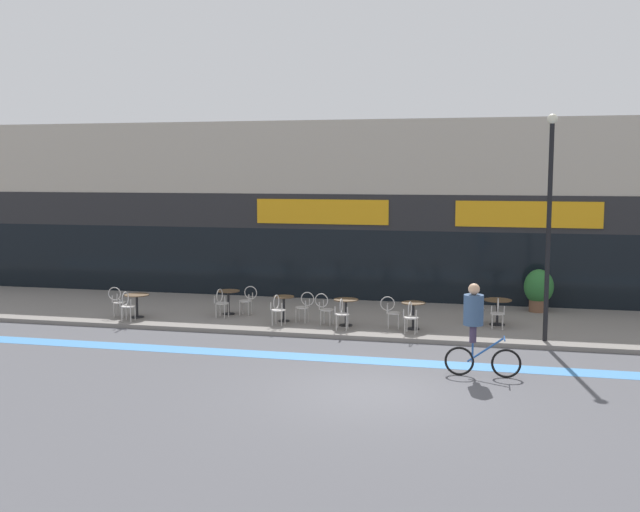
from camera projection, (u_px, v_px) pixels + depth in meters
name	position (u px, v px, depth m)	size (l,w,h in m)	color
ground_plane	(375.00, 391.00, 15.38)	(120.00, 120.00, 0.00)	#4C4C51
sidewalk_slab	(412.00, 320.00, 22.39)	(40.00, 5.50, 0.12)	slate
storefront_facade	(427.00, 211.00, 26.61)	(40.00, 4.06, 6.21)	#B2A899
bike_lane_stripe	(390.00, 362.00, 17.75)	(36.00, 0.70, 0.01)	#3D7AB7
bistro_table_0	(137.00, 301.00, 22.43)	(0.74, 0.74, 0.70)	black
bistro_table_1	(228.00, 297.00, 22.95)	(0.69, 0.69, 0.73)	black
bistro_table_2	(284.00, 304.00, 21.86)	(0.61, 0.61, 0.74)	black
bistro_table_3	(346.00, 307.00, 21.24)	(0.70, 0.70, 0.76)	black
bistro_table_4	(413.00, 310.00, 20.78)	(0.67, 0.67, 0.76)	black
bistro_table_5	(497.00, 307.00, 21.35)	(0.79, 0.79, 0.73)	black
cafe_chair_0_near	(127.00, 304.00, 21.83)	(0.40, 0.58, 0.90)	#B7B2AD
cafe_chair_0_side	(118.00, 300.00, 22.57)	(0.59, 0.42, 0.90)	#B7B2AD
cafe_chair_1_near	(221.00, 301.00, 22.34)	(0.43, 0.59, 0.90)	#B7B2AD
cafe_chair_1_side	(248.00, 298.00, 22.81)	(0.58, 0.41, 0.90)	#B7B2AD
cafe_chair_2_near	(278.00, 308.00, 21.25)	(0.44, 0.59, 0.90)	#B7B2AD
cafe_chair_2_side	(304.00, 305.00, 21.71)	(0.59, 0.44, 0.90)	#B7B2AD
cafe_chair_3_near	(342.00, 312.00, 20.64)	(0.42, 0.58, 0.90)	#B7B2AD
cafe_chair_3_side	(325.00, 307.00, 21.40)	(0.60, 0.45, 0.90)	#B7B2AD
cafe_chair_4_near	(411.00, 315.00, 20.17)	(0.44, 0.59, 0.90)	#B7B2AD
cafe_chair_4_side	(391.00, 310.00, 20.91)	(0.59, 0.44, 0.90)	#B7B2AD
cafe_chair_5_near	(498.00, 311.00, 20.75)	(0.41, 0.58, 0.90)	#B7B2AD
cafe_chair_5_side	(475.00, 306.00, 21.50)	(0.59, 0.43, 0.90)	#B7B2AD
planter_pot	(539.00, 289.00, 23.35)	(0.91, 0.91, 1.34)	brown
lamp_post	(549.00, 213.00, 19.03)	(0.26, 0.26, 5.81)	black
cyclist_0	(476.00, 322.00, 16.37)	(1.66, 0.48, 2.07)	black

